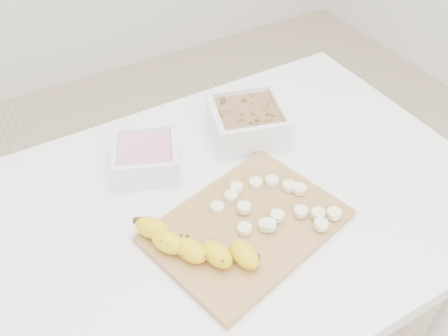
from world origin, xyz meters
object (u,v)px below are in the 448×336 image
banana (198,245)px  cutting_board (247,226)px  table (231,232)px  bowl_granola (248,121)px  bowl_yogurt (146,157)px

banana → cutting_board: bearing=-21.8°
table → bowl_granola: size_ratio=5.14×
table → bowl_granola: bowl_granola is taller
bowl_yogurt → banana: 0.25m
cutting_board → banana: bearing=-173.4°
bowl_granola → cutting_board: 0.27m
bowl_yogurt → cutting_board: bowl_yogurt is taller
table → banana: banana is taller
bowl_yogurt → cutting_board: size_ratio=0.51×
bowl_yogurt → cutting_board: bearing=-69.5°
bowl_yogurt → cutting_board: (0.09, -0.24, -0.02)m
table → banana: bearing=-143.6°
table → cutting_board: (-0.01, -0.08, 0.10)m
bowl_granola → cutting_board: bowl_granola is taller
bowl_granola → table: bearing=-130.5°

